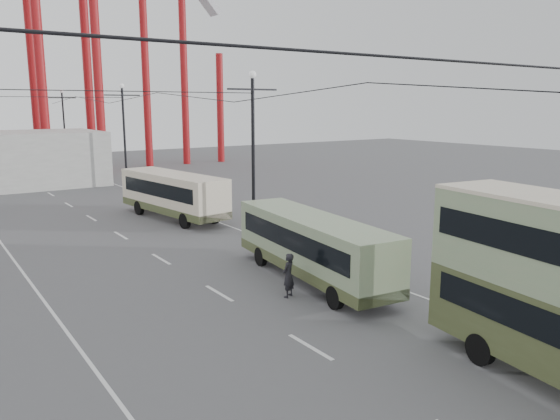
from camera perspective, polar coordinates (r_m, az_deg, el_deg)
ground at (r=15.68m, az=15.70°, el=-17.85°), size 160.00×160.00×0.00m
road_markings at (r=30.89m, az=-14.70°, el=-3.38°), size 12.52×120.00×0.01m
lamp_post_mid at (r=31.36m, az=-2.82°, el=5.85°), size 3.20×0.44×9.32m
lamp_post_far at (r=51.36m, az=-15.94°, el=7.41°), size 3.20×0.44×9.32m
lamp_post_distant at (r=72.52m, az=-21.60°, el=7.97°), size 3.20×0.44×9.32m
single_decker_green at (r=23.36m, az=3.39°, el=-3.65°), size 3.40×10.07×2.79m
single_decker_cream at (r=36.75m, az=-11.11°, el=1.72°), size 3.70×9.92×3.01m
pedestrian at (r=21.51m, az=0.87°, el=-6.84°), size 0.77×0.67×1.76m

